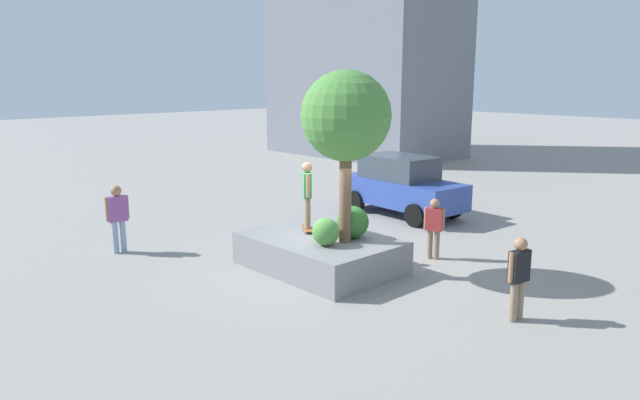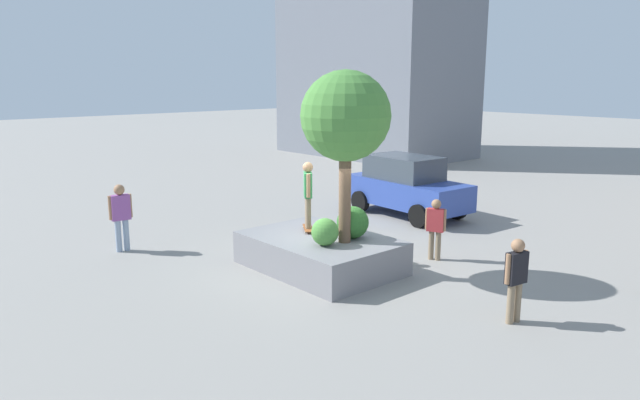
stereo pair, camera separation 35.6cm
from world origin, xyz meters
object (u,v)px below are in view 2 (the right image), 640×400
object	(u,v)px
pedestrian_crossing	(121,213)
sedan_parked	(407,185)
planter_ledge	(320,253)
plaza_tree	(346,118)
skateboard	(308,228)
bystander_watching	(516,275)
passerby_with_bag	(435,225)
skateboarder	(308,190)

from	to	relation	value
pedestrian_crossing	sedan_parked	bearing A→B (deg)	75.92
pedestrian_crossing	planter_ledge	bearing A→B (deg)	33.18
plaza_tree	skateboard	size ratio (longest dim) A/B	5.02
planter_ledge	bystander_watching	xyz separation A→B (m)	(4.76, 0.62, 0.55)
pedestrian_crossing	passerby_with_bag	world-z (taller)	pedestrian_crossing
sedan_parked	passerby_with_bag	world-z (taller)	sedan_parked
planter_ledge	skateboard	world-z (taller)	skateboard
plaza_tree	pedestrian_crossing	size ratio (longest dim) A/B	2.18
skateboard	passerby_with_bag	world-z (taller)	passerby_with_bag
skateboarder	bystander_watching	size ratio (longest dim) A/B	1.01
skateboard	sedan_parked	world-z (taller)	sedan_parked
plaza_tree	skateboarder	size ratio (longest dim) A/B	2.38
planter_ledge	sedan_parked	world-z (taller)	sedan_parked
plaza_tree	bystander_watching	world-z (taller)	plaza_tree
sedan_parked	passerby_with_bag	size ratio (longest dim) A/B	2.80
plaza_tree	sedan_parked	bearing A→B (deg)	117.72
bystander_watching	sedan_parked	bearing A→B (deg)	143.55
bystander_watching	passerby_with_bag	size ratio (longest dim) A/B	1.04
passerby_with_bag	pedestrian_crossing	bearing A→B (deg)	-136.62
skateboard	skateboarder	world-z (taller)	skateboarder
planter_ledge	passerby_with_bag	size ratio (longest dim) A/B	2.33
plaza_tree	skateboarder	bearing A→B (deg)	178.53
skateboarder	passerby_with_bag	size ratio (longest dim) A/B	1.06
sedan_parked	pedestrian_crossing	world-z (taller)	sedan_parked
sedan_parked	bystander_watching	bearing A→B (deg)	-36.45
sedan_parked	bystander_watching	world-z (taller)	sedan_parked
bystander_watching	passerby_with_bag	xyz separation A→B (m)	(-3.39, 2.00, -0.04)
skateboarder	plaza_tree	bearing A→B (deg)	-1.47
planter_ledge	pedestrian_crossing	world-z (taller)	pedestrian_crossing
skateboard	sedan_parked	size ratio (longest dim) A/B	0.18
pedestrian_crossing	passerby_with_bag	xyz separation A→B (m)	(5.89, 5.57, -0.14)
skateboarder	sedan_parked	size ratio (longest dim) A/B	0.38
plaza_tree	skateboard	distance (m)	3.10
skateboard	plaza_tree	bearing A→B (deg)	-1.47
bystander_watching	passerby_with_bag	distance (m)	3.93
skateboard	bystander_watching	xyz separation A→B (m)	(5.42, 0.43, 0.10)
planter_ledge	skateboard	xyz separation A→B (m)	(-0.66, 0.19, 0.45)
sedan_parked	pedestrian_crossing	size ratio (longest dim) A/B	2.43
planter_ledge	passerby_with_bag	distance (m)	3.00
skateboard	bystander_watching	distance (m)	5.44
plaza_tree	passerby_with_bag	distance (m)	3.74
planter_ledge	sedan_parked	bearing A→B (deg)	111.56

